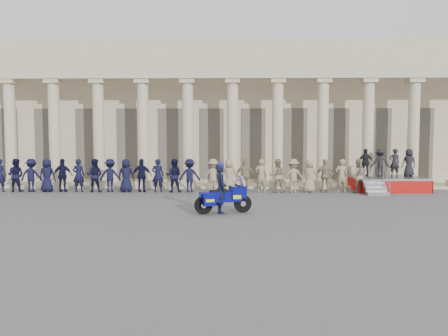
{
  "coord_description": "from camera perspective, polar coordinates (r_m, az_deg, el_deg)",
  "views": [
    {
      "loc": [
        1.29,
        -17.34,
        2.94
      ],
      "look_at": [
        0.92,
        1.8,
        1.6
      ],
      "focal_mm": 35.0,
      "sensor_mm": 36.0,
      "label": 1
    }
  ],
  "objects": [
    {
      "name": "ground",
      "position": [
        17.64,
        -3.13,
        -5.6
      ],
      "size": [
        90.0,
        90.0,
        0.0
      ],
      "primitive_type": "plane",
      "color": "#4D4D50",
      "rests_on": "ground"
    },
    {
      "name": "building",
      "position": [
        32.15,
        -1.22,
        6.83
      ],
      "size": [
        40.0,
        12.5,
        9.0
      ],
      "color": "#BBAC8C",
      "rests_on": "ground"
    },
    {
      "name": "officer_rank",
      "position": [
        23.57,
        -6.19,
        -0.99
      ],
      "size": [
        20.05,
        0.68,
        1.8
      ],
      "color": "black",
      "rests_on": "ground"
    },
    {
      "name": "reviewing_stand",
      "position": [
        25.78,
        20.43,
        -0.18
      ],
      "size": [
        3.78,
        3.74,
        2.32
      ],
      "color": "gray",
      "rests_on": "ground"
    },
    {
      "name": "motorcycle",
      "position": [
        16.96,
        -0.03,
        -3.82
      ],
      "size": [
        2.23,
        1.2,
        1.46
      ],
      "rotation": [
        0.0,
        0.0,
        0.29
      ],
      "color": "black",
      "rests_on": "ground"
    },
    {
      "name": "rider",
      "position": [
        16.88,
        -0.44,
        -2.63
      ],
      "size": [
        0.64,
        0.8,
        2.01
      ],
      "rotation": [
        0.0,
        0.0,
        1.86
      ],
      "color": "black",
      "rests_on": "ground"
    }
  ]
}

